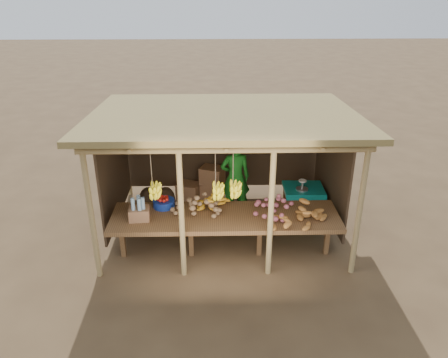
{
  "coord_description": "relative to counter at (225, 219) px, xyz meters",
  "views": [
    {
      "loc": [
        -0.17,
        -7.47,
        4.48
      ],
      "look_at": [
        0.0,
        0.0,
        1.05
      ],
      "focal_mm": 35.0,
      "sensor_mm": 36.0,
      "label": 1
    }
  ],
  "objects": [
    {
      "name": "tomato_basin",
      "position": [
        -1.08,
        0.34,
        0.14
      ],
      "size": [
        0.38,
        0.38,
        0.2
      ],
      "rotation": [
        0.0,
        0.0,
        -0.4
      ],
      "color": "navy",
      "rests_on": "counter"
    },
    {
      "name": "sweet_potato_heap",
      "position": [
        1.22,
        -0.28,
        0.24
      ],
      "size": [
        1.05,
        0.82,
        0.36
      ],
      "primitive_type": null,
      "rotation": [
        0.0,
        0.0,
        0.32
      ],
      "color": "#A6682A",
      "rests_on": "counter"
    },
    {
      "name": "banana_pile",
      "position": [
        -0.19,
        0.28,
        0.23
      ],
      "size": [
        0.62,
        0.45,
        0.35
      ],
      "primitive_type": null,
      "rotation": [
        0.0,
        0.0,
        -0.22
      ],
      "color": "yellow",
      "rests_on": "counter"
    },
    {
      "name": "potato_heap",
      "position": [
        -0.5,
        0.11,
        0.24
      ],
      "size": [
        0.94,
        0.63,
        0.36
      ],
      "primitive_type": null,
      "rotation": [
        0.0,
        0.0,
        0.11
      ],
      "color": "#8F6D49",
      "rests_on": "counter"
    },
    {
      "name": "ground",
      "position": [
        -0.0,
        0.95,
        -0.74
      ],
      "size": [
        60.0,
        60.0,
        0.0
      ],
      "primitive_type": "plane",
      "color": "brown",
      "rests_on": "ground"
    },
    {
      "name": "carton_stack",
      "position": [
        -0.4,
        2.15,
        -0.4
      ],
      "size": [
        1.1,
        0.51,
        0.76
      ],
      "color": "#966643",
      "rests_on": "ground"
    },
    {
      "name": "onion_heap",
      "position": [
        0.87,
        -0.05,
        0.24
      ],
      "size": [
        0.91,
        0.55,
        0.36
      ],
      "primitive_type": null,
      "rotation": [
        0.0,
        0.0,
        0.02
      ],
      "color": "#AC5361",
      "rests_on": "counter"
    },
    {
      "name": "bottle_box",
      "position": [
        -1.44,
        -0.1,
        0.22
      ],
      "size": [
        0.36,
        0.29,
        0.42
      ],
      "color": "#966643",
      "rests_on": "counter"
    },
    {
      "name": "burlap_sacks",
      "position": [
        -1.41,
        1.83,
        -0.5
      ],
      "size": [
        0.76,
        0.4,
        0.54
      ],
      "color": "#402E1E",
      "rests_on": "ground"
    },
    {
      "name": "tarp_crate",
      "position": [
        1.58,
        1.23,
        -0.35
      ],
      "size": [
        0.8,
        0.69,
        0.94
      ],
      "color": "brown",
      "rests_on": "ground"
    },
    {
      "name": "counter",
      "position": [
        0.0,
        0.0,
        0.0
      ],
      "size": [
        3.9,
        1.05,
        0.8
      ],
      "color": "brown",
      "rests_on": "ground"
    },
    {
      "name": "stall_structure",
      "position": [
        -0.06,
        0.97,
        1.18
      ],
      "size": [
        4.7,
        3.5,
        2.43
      ],
      "color": "#A58955",
      "rests_on": "ground"
    },
    {
      "name": "vendor",
      "position": [
        0.24,
        1.48,
        0.09
      ],
      "size": [
        0.66,
        0.48,
        1.66
      ],
      "primitive_type": "imported",
      "rotation": [
        0.0,
        0.0,
        3.28
      ],
      "color": "#19741D",
      "rests_on": "ground"
    }
  ]
}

